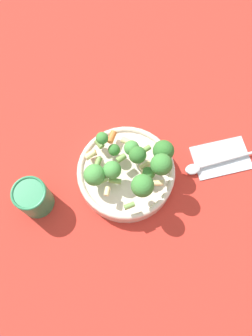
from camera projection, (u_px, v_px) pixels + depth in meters
name	position (u px, v px, depth m)	size (l,w,h in m)	color
ground_plane	(126.00, 176.00, 0.77)	(3.00, 3.00, 0.00)	#B72D23
bowl	(126.00, 173.00, 0.75)	(0.22, 0.22, 0.04)	beige
pasta_salad	(133.00, 165.00, 0.68)	(0.17, 0.19, 0.09)	#8CB766
cup	(33.00, 198.00, 0.71)	(0.07, 0.07, 0.09)	#2D7F51
napkin	(221.00, 158.00, 0.79)	(0.15, 0.16, 0.01)	#B2BCC6
spoon	(209.00, 165.00, 0.77)	(0.12, 0.16, 0.01)	silver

